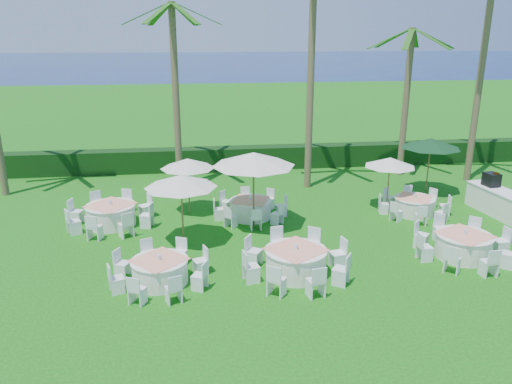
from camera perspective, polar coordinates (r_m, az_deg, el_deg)
ground at (r=16.28m, az=3.31°, el=-8.28°), size 120.00×120.00×0.00m
hedge at (r=27.30m, az=-1.27°, el=3.93°), size 34.00×1.00×1.20m
ocean at (r=116.61m, az=-6.14°, el=14.21°), size 260.00×260.00×0.00m
banquet_table_a at (r=15.28m, az=-10.92°, el=-8.79°), size 2.93×2.93×0.91m
banquet_table_b at (r=15.52m, az=4.56°, el=-7.87°), size 3.35×3.35×1.01m
banquet_table_c at (r=17.98m, az=22.61°, el=-5.62°), size 3.22×3.22×0.97m
banquet_table_d at (r=20.06m, az=-16.23°, el=-2.47°), size 3.31×3.31×1.00m
banquet_table_e at (r=20.06m, az=-0.64°, el=-1.87°), size 2.97×2.97×0.91m
banquet_table_f at (r=21.44m, az=17.61°, el=-1.47°), size 2.85×2.85×0.87m
umbrella_a at (r=17.21m, az=-8.59°, el=1.23°), size 2.52×2.52×2.52m
umbrella_b at (r=18.39m, az=-0.29°, el=3.77°), size 3.11×3.11×2.95m
umbrella_c at (r=20.29m, az=-7.82°, el=3.25°), size 2.22×2.22×2.31m
umbrella_d at (r=21.33m, az=15.08°, el=3.31°), size 2.12×2.12×2.23m
umbrella_green at (r=23.98m, az=19.36°, el=5.29°), size 2.68×2.68×2.59m
buffet_table at (r=22.15m, az=27.12°, el=-1.53°), size 1.51×4.59×1.60m
staff_person at (r=22.94m, az=25.41°, el=0.08°), size 0.68×0.51×1.68m
palm_b at (r=23.72m, az=-9.18°, el=11.60°), size 4.40×3.96×8.44m
palm_c at (r=23.29m, az=6.30°, el=13.56°), size 4.41×4.04×9.99m
palm_d at (r=26.61m, az=16.82°, el=10.53°), size 4.40×3.98×7.37m
palm_e at (r=26.55m, az=24.47°, el=13.48°), size 4.34×4.29×10.75m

